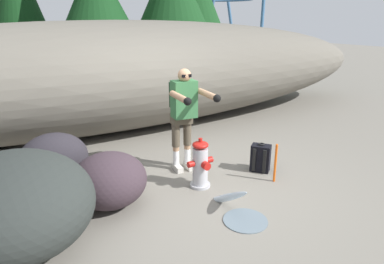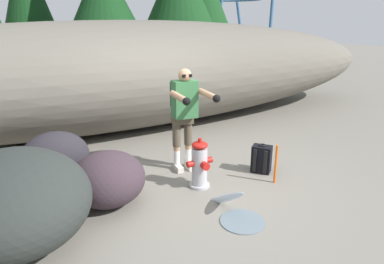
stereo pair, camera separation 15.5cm
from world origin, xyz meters
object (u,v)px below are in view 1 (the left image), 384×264
Objects in this scene: spare_backpack at (261,158)px; boulder_outlier at (54,159)px; boulder_mid at (109,180)px; survey_stake at (275,163)px; boulder_large at (16,203)px; utility_worker at (184,108)px; fire_hydrant at (200,165)px.

boulder_outlier is (-2.93, 1.18, 0.18)m from spare_backpack.
spare_backpack is at bearing -4.46° from boulder_mid.
boulder_outlier reaches higher than survey_stake.
boulder_large reaches higher than boulder_mid.
boulder_mid is at bearing -65.92° from utility_worker.
spare_backpack is 0.47× the size of boulder_outlier.
utility_worker reaches higher than fire_hydrant.
fire_hydrant reaches higher than spare_backpack.
spare_backpack is 3.53m from boulder_large.
fire_hydrant is 0.75× the size of boulder_outlier.
fire_hydrant is at bearing 5.07° from boulder_large.
boulder_outlier is 1.66× the size of survey_stake.
survey_stake is (2.86, -1.59, -0.09)m from boulder_outlier.
utility_worker is 3.52× the size of spare_backpack.
boulder_mid is (-2.42, 0.19, 0.14)m from spare_backpack.
spare_backpack is 0.78× the size of survey_stake.
fire_hydrant reaches higher than boulder_mid.
utility_worker reaches higher than spare_backpack.
utility_worker reaches higher than boulder_mid.
utility_worker is at bearing -16.40° from boulder_outlier.
boulder_outlier is (-0.52, 0.99, 0.04)m from boulder_mid.
fire_hydrant reaches higher than survey_stake.
utility_worker is at bearing 111.32° from spare_backpack.
fire_hydrant is 1.25× the size of survey_stake.
fire_hydrant is 1.59× the size of spare_backpack.
boulder_large is at bearing -161.01° from boulder_mid.
boulder_mid is at bearing 137.38° from spare_backpack.
utility_worker is 2.63m from boulder_large.
boulder_mid reaches higher than survey_stake.
boulder_large is (-2.38, -0.21, 0.18)m from fire_hydrant.
utility_worker is 1.49m from spare_backpack.
boulder_outlier is at bearing 119.98° from spare_backpack.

